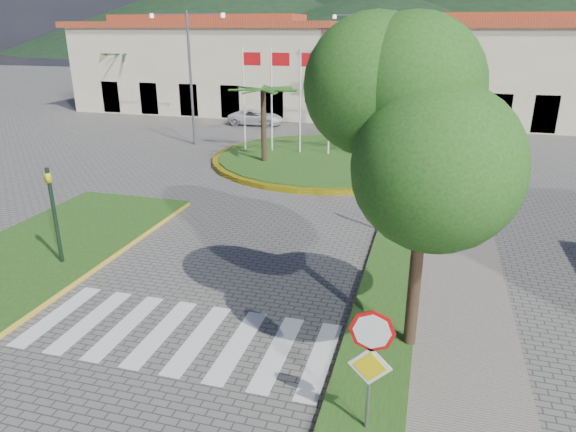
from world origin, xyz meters
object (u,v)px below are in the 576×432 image
(stop_sign, at_px, (371,354))
(car_dark_b, at_px, (441,119))
(deciduous_tree, at_px, (429,128))
(white_van, at_px, (256,117))
(roundabout_island, at_px, (326,158))
(car_dark_a, at_px, (358,121))

(stop_sign, xyz_separation_m, car_dark_b, (1.26, 32.52, -1.19))
(deciduous_tree, xyz_separation_m, white_van, (-12.97, 26.63, -4.60))
(roundabout_island, height_order, car_dark_b, roundabout_island)
(roundabout_island, xyz_separation_m, white_van, (-7.48, 9.63, 0.40))
(roundabout_island, bearing_deg, deciduous_tree, -72.09)
(car_dark_a, bearing_deg, white_van, 81.03)
(white_van, bearing_deg, car_dark_b, -81.07)
(roundabout_island, relative_size, car_dark_b, 3.46)
(stop_sign, distance_m, car_dark_b, 32.57)
(deciduous_tree, bearing_deg, white_van, 115.97)
(deciduous_tree, height_order, car_dark_b, deciduous_tree)
(car_dark_a, bearing_deg, car_dark_b, -81.75)
(white_van, bearing_deg, stop_sign, -160.26)
(stop_sign, bearing_deg, car_dark_b, 87.79)
(car_dark_b, bearing_deg, deciduous_tree, -156.45)
(roundabout_island, height_order, stop_sign, roundabout_island)
(deciduous_tree, distance_m, car_dark_b, 29.84)
(roundabout_island, bearing_deg, white_van, 127.82)
(stop_sign, height_order, deciduous_tree, deciduous_tree)
(stop_sign, bearing_deg, car_dark_a, 98.73)
(deciduous_tree, distance_m, car_dark_a, 28.07)
(car_dark_a, bearing_deg, roundabout_island, 165.50)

